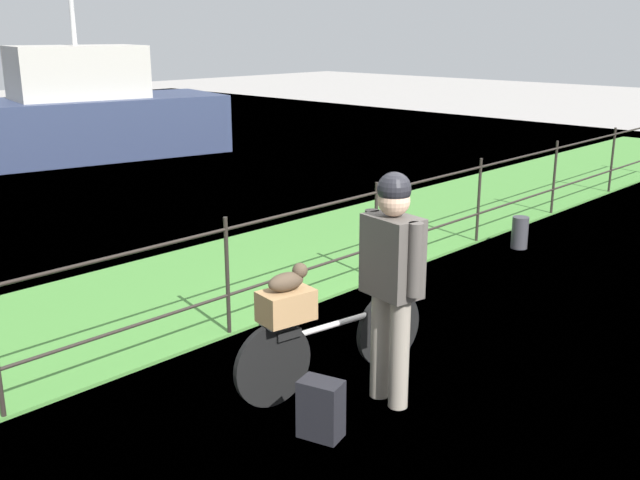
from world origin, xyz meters
The scene contains 10 objects.
ground_plane centered at (0.00, 0.00, 0.00)m, with size 60.00×60.00×0.00m, color #9E9993.
grass_strip centered at (0.00, 3.23, 0.01)m, with size 27.00×2.40×0.03m, color #478438.
iron_fence centered at (0.00, 2.05, 0.63)m, with size 18.04×0.04×1.07m.
bicycle_main centered at (-1.05, 0.78, 0.33)m, with size 1.70×0.34×0.62m.
wooden_crate centered at (-1.45, 0.85, 0.73)m, with size 0.38×0.24×0.22m, color #A87F51.
terrier_dog centered at (-1.43, 0.84, 0.92)m, with size 0.32×0.18×0.18m.
cyclist_person centered at (-0.96, 0.31, 1.00)m, with size 0.32×0.53×1.68m.
backpack_on_paving centered at (-1.64, 0.33, 0.20)m, with size 0.28×0.18×0.40m, color black.
mooring_bollard centered at (3.17, 1.55, 0.20)m, with size 0.20×0.20×0.39m, color #38383D.
moored_boat_near centered at (2.86, 11.48, 0.85)m, with size 6.13×3.41×3.87m.
Camera 1 is at (-4.74, -2.63, 2.59)m, focal length 41.06 mm.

